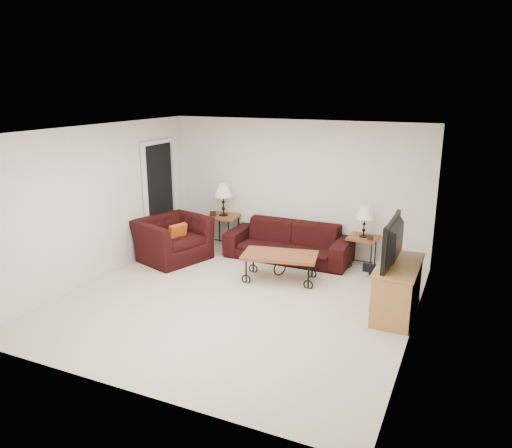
{
  "coord_description": "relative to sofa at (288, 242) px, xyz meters",
  "views": [
    {
      "loc": [
        3.05,
        -6.03,
        3.08
      ],
      "look_at": [
        0.0,
        0.7,
        1.0
      ],
      "focal_mm": 34.51,
      "sensor_mm": 36.0,
      "label": 1
    }
  ],
  "objects": [
    {
      "name": "photo_frame_right",
      "position": [
        1.47,
        0.03,
        0.26
      ],
      "size": [
        0.11,
        0.04,
        0.09
      ],
      "primitive_type": "cube",
      "rotation": [
        0.0,
        0.0,
        -0.27
      ],
      "color": "black",
      "rests_on": "side_table_right"
    },
    {
      "name": "lamp_left",
      "position": [
        -1.43,
        0.18,
        0.61
      ],
      "size": [
        0.41,
        0.41,
        0.63
      ],
      "primitive_type": null,
      "rotation": [
        0.0,
        0.0,
        0.16
      ],
      "color": "black",
      "rests_on": "side_table_left"
    },
    {
      "name": "side_table_right",
      "position": [
        1.32,
        0.18,
        -0.06
      ],
      "size": [
        0.53,
        0.53,
        0.55
      ],
      "primitive_type": "cube",
      "rotation": [
        0.0,
        0.0,
        -0.06
      ],
      "color": "brown",
      "rests_on": "ground"
    },
    {
      "name": "tv_stand",
      "position": [
        2.18,
        -1.49,
        0.03
      ],
      "size": [
        0.51,
        1.22,
        0.73
      ],
      "primitive_type": "cube",
      "color": "#B57E43",
      "rests_on": "ground"
    },
    {
      "name": "television",
      "position": [
        2.16,
        -1.49,
        0.72
      ],
      "size": [
        0.14,
        1.1,
        0.63
      ],
      "primitive_type": "imported",
      "rotation": [
        0.0,
        0.0,
        -1.57
      ],
      "color": "black",
      "rests_on": "tv_stand"
    },
    {
      "name": "lamp_right",
      "position": [
        1.32,
        0.18,
        0.49
      ],
      "size": [
        0.33,
        0.33,
        0.55
      ],
      "primitive_type": null,
      "rotation": [
        0.0,
        0.0,
        -0.06
      ],
      "color": "black",
      "rests_on": "side_table_right"
    },
    {
      "name": "doorway",
      "position": [
        -2.52,
        -0.37,
        0.69
      ],
      "size": [
        0.08,
        0.94,
        2.04
      ],
      "primitive_type": "cube",
      "color": "black",
      "rests_on": "ground"
    },
    {
      "name": "throw_pillow",
      "position": [
        -1.78,
        -0.94,
        0.19
      ],
      "size": [
        0.2,
        0.36,
        0.35
      ],
      "primitive_type": "cube",
      "rotation": [
        0.0,
        0.0,
        1.24
      ],
      "color": "#BE5118",
      "rests_on": "armchair"
    },
    {
      "name": "side_table_left",
      "position": [
        -1.43,
        0.18,
        -0.02
      ],
      "size": [
        0.66,
        0.66,
        0.63
      ],
      "primitive_type": "cube",
      "rotation": [
        0.0,
        0.0,
        0.16
      ],
      "color": "brown",
      "rests_on": "ground"
    },
    {
      "name": "armchair",
      "position": [
        -1.93,
        -0.89,
        0.05
      ],
      "size": [
        1.37,
        1.46,
        0.77
      ],
      "primitive_type": "imported",
      "rotation": [
        0.0,
        0.0,
        1.24
      ],
      "color": "black",
      "rests_on": "ground"
    },
    {
      "name": "wall_left",
      "position": [
        -2.55,
        -2.02,
        0.92
      ],
      "size": [
        0.02,
        5.0,
        2.5
      ],
      "primitive_type": "cube",
      "color": "silver",
      "rests_on": "ground"
    },
    {
      "name": "photo_frame_left",
      "position": [
        -1.58,
        0.03,
        0.35
      ],
      "size": [
        0.13,
        0.06,
        0.11
      ],
      "primitive_type": "cube",
      "rotation": [
        0.0,
        0.0,
        0.33
      ],
      "color": "black",
      "rests_on": "side_table_left"
    },
    {
      "name": "ceiling",
      "position": [
        -0.05,
        -2.02,
        2.17
      ],
      "size": [
        5.0,
        5.0,
        0.0
      ],
      "primitive_type": "plane",
      "color": "white",
      "rests_on": "wall_back"
    },
    {
      "name": "coffee_table",
      "position": [
        0.24,
        -1.02,
        -0.11
      ],
      "size": [
        1.3,
        0.87,
        0.45
      ],
      "primitive_type": "cube",
      "rotation": [
        0.0,
        0.0,
        0.2
      ],
      "color": "brown",
      "rests_on": "ground"
    },
    {
      "name": "sofa",
      "position": [
        0.0,
        0.0,
        0.0
      ],
      "size": [
        2.29,
        0.89,
        0.67
      ],
      "primitive_type": "imported",
      "color": "black",
      "rests_on": "ground"
    },
    {
      "name": "wall_front",
      "position": [
        -0.05,
        -4.52,
        0.92
      ],
      "size": [
        5.0,
        0.02,
        2.5
      ],
      "primitive_type": "cube",
      "color": "silver",
      "rests_on": "ground"
    },
    {
      "name": "ground",
      "position": [
        -0.05,
        -2.02,
        -0.33
      ],
      "size": [
        5.0,
        5.0,
        0.0
      ],
      "primitive_type": "plane",
      "color": "beige",
      "rests_on": "ground"
    },
    {
      "name": "wall_right",
      "position": [
        2.45,
        -2.02,
        0.92
      ],
      "size": [
        0.02,
        5.0,
        2.5
      ],
      "primitive_type": "cube",
      "color": "silver",
      "rests_on": "ground"
    },
    {
      "name": "backpack",
      "position": [
        1.56,
        -0.22,
        -0.12
      ],
      "size": [
        0.38,
        0.32,
        0.43
      ],
      "primitive_type": "ellipsoid",
      "rotation": [
        0.0,
        0.0,
        0.2
      ],
      "color": "black",
      "rests_on": "ground"
    },
    {
      "name": "wall_back",
      "position": [
        -0.05,
        0.48,
        0.92
      ],
      "size": [
        5.0,
        0.02,
        2.5
      ],
      "primitive_type": "cube",
      "color": "silver",
      "rests_on": "ground"
    }
  ]
}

